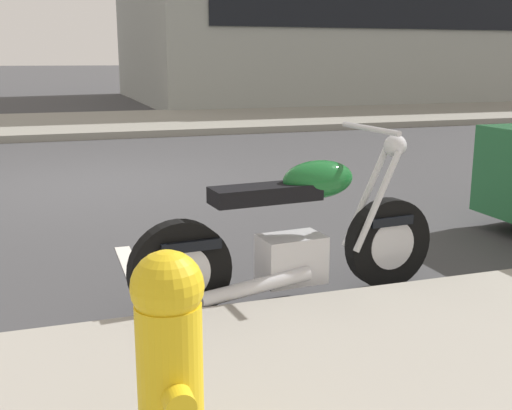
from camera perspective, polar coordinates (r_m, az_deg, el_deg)
The scene contains 5 objects.
ground_plane at distance 8.03m, azimuth -14.32°, elevation 1.78°, with size 260.00×260.00×0.00m, color #3D3D3F.
sidewalk_far_curb at distance 19.48m, azimuth 21.90°, elevation 7.92°, with size 120.00×5.00×0.14m, color gray.
parking_stall_stripe at distance 4.30m, azimuth -10.29°, elevation -7.78°, with size 0.12×2.20×0.01m, color silver.
parked_motorcycle at distance 3.97m, azimuth 3.56°, elevation -3.04°, with size 2.07×0.62×1.10m.
fire_hydrant at distance 2.16m, azimuth -7.80°, elevation -13.62°, with size 0.24×0.36×0.79m.
Camera 1 is at (-0.53, -7.87, 1.53)m, focal length 44.31 mm.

